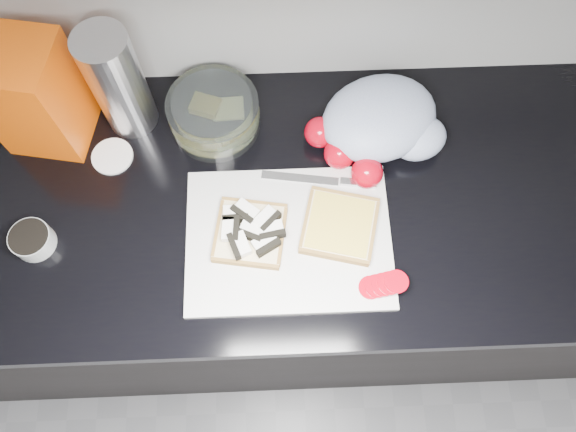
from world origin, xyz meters
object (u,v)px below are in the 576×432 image
at_px(cutting_board, 289,239).
at_px(bread_bag, 33,95).
at_px(steel_canister, 118,83).
at_px(glass_bowl, 214,114).

bearing_deg(cutting_board, bread_bag, 150.64).
bearing_deg(cutting_board, steel_canister, 137.72).
distance_m(bread_bag, steel_canister, 0.16).
distance_m(cutting_board, glass_bowl, 0.31).
xyz_separation_m(glass_bowl, bread_bag, (-0.34, 0.00, 0.09)).
relative_size(cutting_board, steel_canister, 1.59).
xyz_separation_m(cutting_board, steel_canister, (-0.32, 0.29, 0.12)).
bearing_deg(bread_bag, glass_bowl, 10.14).
height_order(cutting_board, bread_bag, bread_bag).
bearing_deg(glass_bowl, bread_bag, 179.74).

